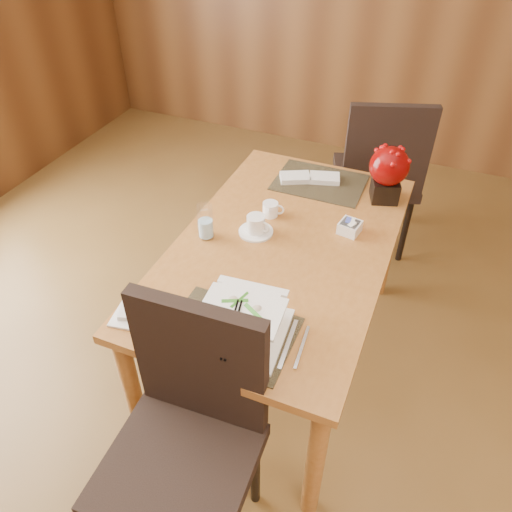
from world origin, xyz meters
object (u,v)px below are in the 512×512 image
at_px(coffee_cup, 256,226).
at_px(far_chair, 379,170).
at_px(sugar_caddy, 350,227).
at_px(dining_table, 282,261).
at_px(water_glass, 205,222).
at_px(bread_plate, 132,316).
at_px(near_chair, 188,427).
at_px(berry_decor, 388,171).
at_px(creamer_jug, 270,209).
at_px(soup_setting, 242,322).

xyz_separation_m(coffee_cup, far_chair, (0.37, 1.04, -0.20)).
bearing_deg(far_chair, sugar_caddy, 72.73).
xyz_separation_m(dining_table, water_glass, (-0.34, -0.08, 0.18)).
bearing_deg(bread_plate, near_chair, -34.91).
relative_size(dining_table, far_chair, 1.43).
height_order(water_glass, near_chair, near_chair).
bearing_deg(sugar_caddy, near_chair, -104.14).
relative_size(water_glass, berry_decor, 0.59).
relative_size(sugar_caddy, berry_decor, 0.32).
distance_m(water_glass, creamer_jug, 0.33).
distance_m(bread_plate, far_chair, 1.80).
bearing_deg(near_chair, dining_table, 86.15).
distance_m(sugar_caddy, berry_decor, 0.36).
bearing_deg(soup_setting, far_chair, 79.07).
bearing_deg(dining_table, berry_decor, 57.75).
relative_size(coffee_cup, far_chair, 0.15).
distance_m(sugar_caddy, near_chair, 1.10).
bearing_deg(sugar_caddy, bread_plate, -127.08).
height_order(coffee_cup, water_glass, water_glass).
bearing_deg(berry_decor, far_chair, 100.97).
bearing_deg(sugar_caddy, creamer_jug, -178.26).
distance_m(creamer_jug, bread_plate, 0.84).
bearing_deg(water_glass, sugar_caddy, 25.27).
distance_m(coffee_cup, water_glass, 0.23).
xyz_separation_m(soup_setting, far_chair, (0.19, 1.61, -0.22)).
distance_m(soup_setting, sugar_caddy, 0.76).
xyz_separation_m(dining_table, creamer_jug, (-0.13, 0.19, 0.13)).
relative_size(bread_plate, far_chair, 0.13).
bearing_deg(far_chair, bread_plate, 52.11).
distance_m(dining_table, soup_setting, 0.56).
bearing_deg(near_chair, far_chair, 80.37).
bearing_deg(bread_plate, water_glass, 86.29).
height_order(coffee_cup, sugar_caddy, coffee_cup).
xyz_separation_m(creamer_jug, berry_decor, (0.46, 0.34, 0.12)).
bearing_deg(creamer_jug, sugar_caddy, -8.65).
xyz_separation_m(sugar_caddy, berry_decor, (0.09, 0.33, 0.13)).
bearing_deg(berry_decor, water_glass, -137.94).
bearing_deg(near_chair, sugar_caddy, 73.49).
xyz_separation_m(dining_table, bread_plate, (-0.37, -0.62, 0.10)).
relative_size(dining_table, bread_plate, 10.96).
bearing_deg(coffee_cup, berry_decor, 45.99).
height_order(soup_setting, far_chair, far_chair).
xyz_separation_m(creamer_jug, sugar_caddy, (0.38, 0.01, -0.01)).
xyz_separation_m(dining_table, far_chair, (0.22, 1.08, -0.06)).
height_order(creamer_jug, near_chair, near_chair).
relative_size(soup_setting, far_chair, 0.31).
distance_m(water_glass, berry_decor, 0.90).
relative_size(coffee_cup, near_chair, 0.15).
height_order(dining_table, soup_setting, soup_setting).
bearing_deg(sugar_caddy, berry_decor, 75.06).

